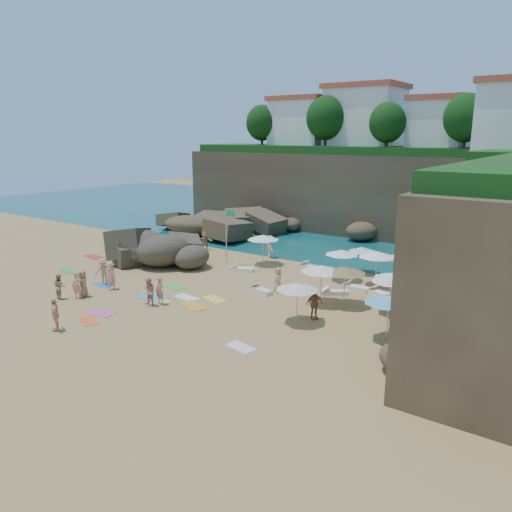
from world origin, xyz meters
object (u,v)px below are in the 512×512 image
Objects in this scene: person_stand_1 at (59,286)px; person_stand_6 at (111,276)px; rock_outcrop at (168,266)px; flag_pole at (228,229)px; lounger_0 at (242,269)px; person_stand_0 at (77,285)px; parasol_2 at (342,252)px; parasol_1 at (377,254)px; person_stand_4 at (278,279)px; person_stand_2 at (270,247)px; person_stand_5 at (205,241)px; person_stand_3 at (314,304)px; parasol_0 at (362,249)px.

person_stand_1 is 0.85× the size of person_stand_6.
rock_outcrop is at bearing -85.37° from person_stand_1.
lounger_0 is at bearing -28.94° from flag_pole.
person_stand_1 is (-0.83, -0.65, -0.05)m from person_stand_0.
person_stand_6 reaches higher than person_stand_0.
parasol_2 is at bearing 143.96° from person_stand_6.
parasol_1 reaches higher than person_stand_4.
person_stand_2 reaches higher than person_stand_4.
person_stand_5 is 12.60m from person_stand_6.
flag_pole is 2.46× the size of lounger_0.
flag_pole is 8.40m from person_stand_4.
person_stand_3 is 1.07× the size of person_stand_4.
parasol_0 is at bearing 39.45° from person_stand_0.
person_stand_3 is (13.83, 5.40, 0.03)m from person_stand_0.
person_stand_6 is (-4.36, -8.57, 0.80)m from lounger_0.
parasol_2 is at bearing -157.61° from person_stand_2.
person_stand_1 is (-12.96, -16.36, -1.00)m from parasol_0.
parasol_1 is 1.57× the size of person_stand_1.
person_stand_4 reaches higher than person_stand_1.
parasol_0 is at bearing 111.13° from person_stand_4.
person_stand_3 is at bearing -54.18° from person_stand_5.
parasol_0 is 1.19× the size of person_stand_3.
person_stand_2 is 1.14× the size of person_stand_4.
person_stand_2 is (4.88, 16.36, 0.14)m from person_stand_1.
parasol_1 is (15.24, 4.41, 2.18)m from rock_outcrop.
rock_outcrop is at bearing -135.42° from flag_pole.
rock_outcrop is at bearing -142.10° from person_stand_4.
lounger_0 is 1.09× the size of person_stand_4.
lounger_0 is 4.80m from person_stand_2.
flag_pole is 10.22m from person_stand_6.
parasol_1 reaches higher than person_stand_0.
person_stand_4 is at bearing -52.33° from person_stand_5.
flag_pole is (3.35, 3.30, 2.81)m from rock_outcrop.
person_stand_4 is at bearing -114.86° from parasol_2.
parasol_2 reaches higher than person_stand_2.
person_stand_1 is 0.92× the size of person_stand_3.
person_stand_2 is 6.41m from person_stand_5.
person_stand_6 reaches higher than person_stand_3.
parasol_2 reaches higher than person_stand_6.
flag_pole is at bearing -52.61° from person_stand_5.
flag_pole is 2.12× the size of parasol_0.
rock_outcrop is 5.47m from flag_pole.
parasol_0 is 10.48m from person_stand_3.
person_stand_3 reaches higher than rock_outcrop.
parasol_1 reaches higher than person_stand_6.
parasol_2 is at bearing -99.47° from parasol_0.
person_stand_3 is (9.78, -10.30, -0.06)m from person_stand_2.
flag_pole is 2.68× the size of person_stand_4.
parasol_0 reaches higher than person_stand_1.
flag_pole is at bearing -167.24° from person_stand_4.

